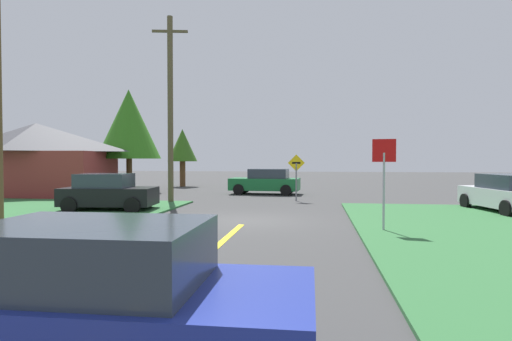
{
  "coord_description": "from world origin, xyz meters",
  "views": [
    {
      "loc": [
        2.52,
        -15.31,
        2.26
      ],
      "look_at": [
        -0.18,
        3.86,
        1.73
      ],
      "focal_mm": 29.9,
      "sensor_mm": 36.0,
      "label": 1
    }
  ],
  "objects_px": {
    "parked_car_near_building": "(108,192)",
    "oak_tree_left": "(129,124)",
    "car_approaching_junction": "(266,182)",
    "car_behind_on_main_road": "(106,305)",
    "barn": "(36,159)",
    "direction_sign": "(296,172)",
    "stop_sign": "(384,168)",
    "car_on_crossroad": "(508,194)",
    "utility_pole_mid": "(170,107)",
    "pine_tree_center": "(182,146)"
  },
  "relations": [
    {
      "from": "direction_sign",
      "to": "oak_tree_left",
      "type": "distance_m",
      "value": 12.63
    },
    {
      "from": "car_approaching_junction",
      "to": "car_on_crossroad",
      "type": "bearing_deg",
      "value": 148.2
    },
    {
      "from": "car_behind_on_main_road",
      "to": "utility_pole_mid",
      "type": "height_order",
      "value": "utility_pole_mid"
    },
    {
      "from": "car_approaching_junction",
      "to": "direction_sign",
      "type": "xyz_separation_m",
      "value": [
        2.14,
        -4.18,
        0.75
      ]
    },
    {
      "from": "utility_pole_mid",
      "to": "oak_tree_left",
      "type": "bearing_deg",
      "value": 129.18
    },
    {
      "from": "parked_car_near_building",
      "to": "car_approaching_junction",
      "type": "relative_size",
      "value": 0.9
    },
    {
      "from": "oak_tree_left",
      "to": "stop_sign",
      "type": "bearing_deg",
      "value": -43.42
    },
    {
      "from": "utility_pole_mid",
      "to": "oak_tree_left",
      "type": "relative_size",
      "value": 1.37
    },
    {
      "from": "stop_sign",
      "to": "pine_tree_center",
      "type": "distance_m",
      "value": 24.05
    },
    {
      "from": "oak_tree_left",
      "to": "direction_sign",
      "type": "bearing_deg",
      "value": -20.99
    },
    {
      "from": "car_behind_on_main_road",
      "to": "oak_tree_left",
      "type": "distance_m",
      "value": 25.78
    },
    {
      "from": "car_on_crossroad",
      "to": "direction_sign",
      "type": "distance_m",
      "value": 9.8
    },
    {
      "from": "car_behind_on_main_road",
      "to": "car_on_crossroad",
      "type": "relative_size",
      "value": 0.86
    },
    {
      "from": "barn",
      "to": "car_approaching_junction",
      "type": "bearing_deg",
      "value": 11.29
    },
    {
      "from": "car_behind_on_main_road",
      "to": "oak_tree_left",
      "type": "relative_size",
      "value": 0.58
    },
    {
      "from": "car_on_crossroad",
      "to": "direction_sign",
      "type": "bearing_deg",
      "value": 57.04
    },
    {
      "from": "oak_tree_left",
      "to": "pine_tree_center",
      "type": "bearing_deg",
      "value": 75.74
    },
    {
      "from": "car_on_crossroad",
      "to": "utility_pole_mid",
      "type": "relative_size",
      "value": 0.49
    },
    {
      "from": "parked_car_near_building",
      "to": "oak_tree_left",
      "type": "relative_size",
      "value": 0.59
    },
    {
      "from": "car_on_crossroad",
      "to": "oak_tree_left",
      "type": "distance_m",
      "value": 22.35
    },
    {
      "from": "utility_pole_mid",
      "to": "barn",
      "type": "relative_size",
      "value": 1.07
    },
    {
      "from": "car_behind_on_main_road",
      "to": "utility_pole_mid",
      "type": "relative_size",
      "value": 0.43
    },
    {
      "from": "car_approaching_junction",
      "to": "utility_pole_mid",
      "type": "height_order",
      "value": "utility_pole_mid"
    },
    {
      "from": "oak_tree_left",
      "to": "pine_tree_center",
      "type": "height_order",
      "value": "oak_tree_left"
    },
    {
      "from": "stop_sign",
      "to": "oak_tree_left",
      "type": "xyz_separation_m",
      "value": [
        -14.55,
        13.77,
        2.59
      ]
    },
    {
      "from": "car_behind_on_main_road",
      "to": "car_approaching_junction",
      "type": "bearing_deg",
      "value": 92.09
    },
    {
      "from": "car_on_crossroad",
      "to": "pine_tree_center",
      "type": "distance_m",
      "value": 23.98
    },
    {
      "from": "car_on_crossroad",
      "to": "car_approaching_junction",
      "type": "distance_m",
      "value": 13.71
    },
    {
      "from": "car_on_crossroad",
      "to": "direction_sign",
      "type": "height_order",
      "value": "direction_sign"
    },
    {
      "from": "parked_car_near_building",
      "to": "car_behind_on_main_road",
      "type": "bearing_deg",
      "value": -68.19
    },
    {
      "from": "parked_car_near_building",
      "to": "car_approaching_junction",
      "type": "xyz_separation_m",
      "value": [
        5.74,
        9.68,
        0.0
      ]
    },
    {
      "from": "stop_sign",
      "to": "direction_sign",
      "type": "height_order",
      "value": "stop_sign"
    },
    {
      "from": "stop_sign",
      "to": "car_on_crossroad",
      "type": "bearing_deg",
      "value": -127.86
    },
    {
      "from": "car_behind_on_main_road",
      "to": "direction_sign",
      "type": "xyz_separation_m",
      "value": [
        1.02,
        18.88,
        0.75
      ]
    },
    {
      "from": "pine_tree_center",
      "to": "barn",
      "type": "bearing_deg",
      "value": -123.77
    },
    {
      "from": "car_behind_on_main_road",
      "to": "barn",
      "type": "distance_m",
      "value": 25.32
    },
    {
      "from": "direction_sign",
      "to": "car_behind_on_main_road",
      "type": "bearing_deg",
      "value": -93.11
    },
    {
      "from": "car_behind_on_main_road",
      "to": "pine_tree_center",
      "type": "height_order",
      "value": "pine_tree_center"
    },
    {
      "from": "car_approaching_junction",
      "to": "barn",
      "type": "bearing_deg",
      "value": 15.22
    },
    {
      "from": "stop_sign",
      "to": "car_on_crossroad",
      "type": "height_order",
      "value": "stop_sign"
    },
    {
      "from": "parked_car_near_building",
      "to": "car_behind_on_main_road",
      "type": "relative_size",
      "value": 1.0
    },
    {
      "from": "utility_pole_mid",
      "to": "parked_car_near_building",
      "type": "bearing_deg",
      "value": -113.3
    },
    {
      "from": "utility_pole_mid",
      "to": "barn",
      "type": "distance_m",
      "value": 10.68
    },
    {
      "from": "direction_sign",
      "to": "barn",
      "type": "relative_size",
      "value": 0.28
    },
    {
      "from": "car_behind_on_main_road",
      "to": "oak_tree_left",
      "type": "bearing_deg",
      "value": 113.45
    },
    {
      "from": "car_behind_on_main_road",
      "to": "pine_tree_center",
      "type": "relative_size",
      "value": 0.86
    },
    {
      "from": "car_behind_on_main_road",
      "to": "car_approaching_junction",
      "type": "distance_m",
      "value": 23.08
    },
    {
      "from": "pine_tree_center",
      "to": "barn",
      "type": "relative_size",
      "value": 0.53
    },
    {
      "from": "car_behind_on_main_road",
      "to": "utility_pole_mid",
      "type": "distance_m",
      "value": 18.26
    },
    {
      "from": "parked_car_near_building",
      "to": "oak_tree_left",
      "type": "height_order",
      "value": "oak_tree_left"
    }
  ]
}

